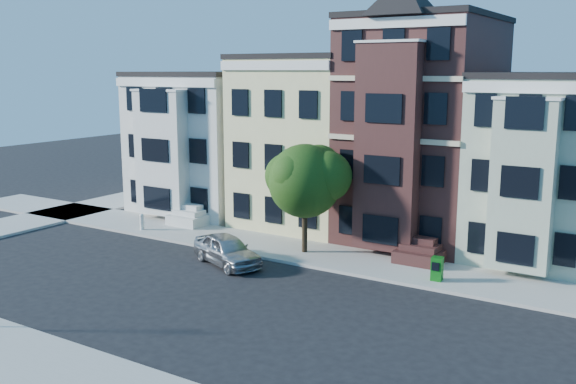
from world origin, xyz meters
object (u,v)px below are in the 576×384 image
Objects in this scene: street_tree at (305,186)px; parked_car at (227,250)px; fire_hydrant at (142,223)px; newspaper_box at (437,269)px.

street_tree reaches higher than parked_car.
newspaper_box is at bearing 0.72° from fire_hydrant.
fire_hydrant is at bearing 95.49° from parked_car.
street_tree is 6.42× the size of newspaper_box.
street_tree is 7.96m from newspaper_box.
newspaper_box is at bearing -52.12° from parked_car.
parked_car is 10.06m from newspaper_box.
newspaper_box is 1.41× the size of fire_hydrant.
parked_car is at bearing -16.84° from fire_hydrant.
newspaper_box reaches higher than fire_hydrant.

